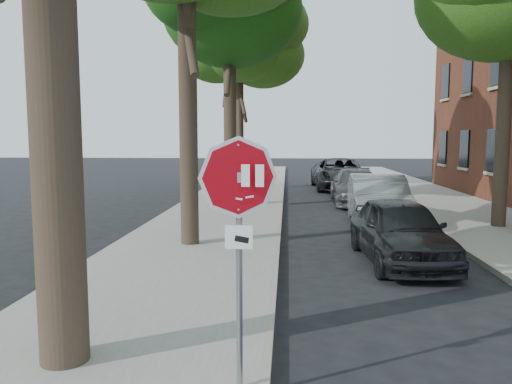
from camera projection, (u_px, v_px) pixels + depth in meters
The scene contains 10 objects.
sidewalk_left at pixel (221, 214), 17.23m from camera, with size 4.00×55.00×0.12m, color gray.
sidewalk_right at pixel (473, 217), 16.70m from camera, with size 4.00×55.00×0.12m, color gray.
curb_left at pixel (280, 215), 17.10m from camera, with size 0.12×55.00×0.13m, color #9E9384.
curb_right at pixel (411, 216), 16.82m from camera, with size 0.12×55.00×0.13m, color #9E9384.
stop_sign at pixel (239, 214), 4.98m from camera, with size 0.76×0.34×2.61m.
tree_far at pixel (239, 49), 25.50m from camera, with size 5.29×4.91×9.33m.
car_a at pixel (400, 230), 10.83m from camera, with size 1.66×4.12×1.40m, color black.
car_b at pixel (378, 200), 15.46m from camera, with size 1.64×4.69×1.55m, color gray.
car_c at pixel (356, 187), 20.48m from camera, with size 1.95×4.80×1.39m, color #434247.
car_d at pixel (340, 174), 26.05m from camera, with size 2.70×5.86×1.63m, color black.
Camera 1 is at (-0.22, -4.93, 2.72)m, focal length 35.00 mm.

